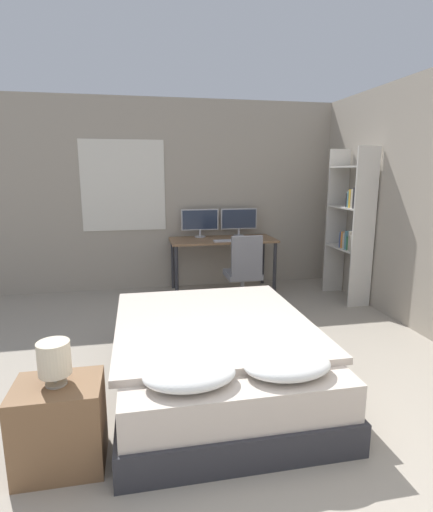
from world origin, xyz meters
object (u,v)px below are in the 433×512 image
object	(u,v)px
monitor_left	(200,221)
computer_mouse	(245,239)
bedside_lamp	(54,359)
bookshelf	(352,221)
desk	(223,245)
monitor_right	(239,220)
keyboard	(226,241)
nightstand	(60,425)
office_chair	(244,280)
bed	(216,356)

from	to	relation	value
monitor_left	computer_mouse	size ratio (longest dim) A/B	7.69
bedside_lamp	bookshelf	world-z (taller)	bookshelf
desk	monitor_right	bearing A→B (deg)	37.53
bedside_lamp	bookshelf	size ratio (longest dim) A/B	0.13
desk	keyboard	bearing A→B (deg)	-90.00
nightstand	office_chair	distance (m)	3.07
bed	nightstand	bearing A→B (deg)	-146.65
bed	office_chair	bearing A→B (deg)	68.48
desk	monitor_right	size ratio (longest dim) A/B	2.75
monitor_left	keyboard	world-z (taller)	monitor_left
bedside_lamp	computer_mouse	world-z (taller)	computer_mouse
nightstand	computer_mouse	distance (m)	3.64
bed	office_chair	distance (m)	1.95
monitor_right	bed	bearing A→B (deg)	-107.81
computer_mouse	monitor_right	bearing A→B (deg)	86.31
computer_mouse	office_chair	world-z (taller)	office_chair
desk	bookshelf	size ratio (longest dim) A/B	0.74
bed	monitor_right	size ratio (longest dim) A/B	3.78
bed	bookshelf	size ratio (longest dim) A/B	1.02
office_chair	bookshelf	world-z (taller)	bookshelf
bookshelf	keyboard	bearing A→B (deg)	161.56
monitor_left	bedside_lamp	bearing A→B (deg)	-111.45
bookshelf	office_chair	bearing A→B (deg)	-179.35
bed	keyboard	world-z (taller)	keyboard
computer_mouse	bookshelf	world-z (taller)	bookshelf
bedside_lamp	desk	world-z (taller)	bedside_lamp
keyboard	bookshelf	world-z (taller)	bookshelf
bedside_lamp	bookshelf	bearing A→B (deg)	38.07
bedside_lamp	keyboard	size ratio (longest dim) A/B	0.74
bedside_lamp	desk	distance (m)	3.66
monitor_right	bookshelf	distance (m)	1.60
bed	office_chair	world-z (taller)	office_chair
bed	bookshelf	distance (m)	2.95
monitor_right	bookshelf	xyz separation A→B (m)	(1.27, -0.96, 0.07)
bed	bedside_lamp	distance (m)	1.32
monitor_left	monitor_right	distance (m)	0.58
office_chair	desk	bearing A→B (deg)	98.10
nightstand	monitor_right	xyz separation A→B (m)	(1.95, 3.48, 0.74)
desk	office_chair	distance (m)	0.82
monitor_right	bookshelf	bearing A→B (deg)	-37.15
nightstand	computer_mouse	bearing A→B (deg)	57.74
nightstand	monitor_right	size ratio (longest dim) A/B	0.96
monitor_right	bookshelf	size ratio (longest dim) A/B	0.27
desk	monitor_right	world-z (taller)	monitor_right
computer_mouse	bookshelf	distance (m)	1.43
keyboard	bookshelf	distance (m)	1.67
computer_mouse	bookshelf	size ratio (longest dim) A/B	0.04
keyboard	office_chair	bearing A→B (deg)	-78.66
nightstand	office_chair	bearing A→B (deg)	54.81
monitor_right	office_chair	bearing A→B (deg)	-100.55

